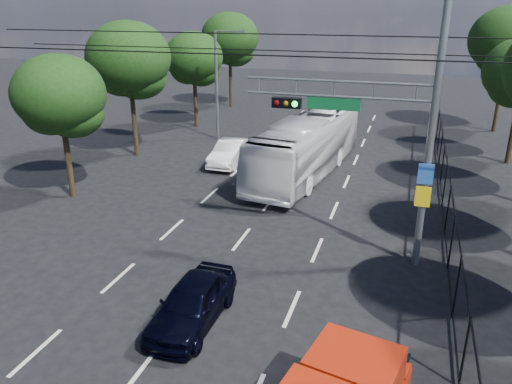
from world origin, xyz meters
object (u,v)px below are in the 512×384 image
at_px(white_van, 230,153).
at_px(signal_mast, 394,115).
at_px(white_bus, 306,147).
at_px(navy_hatchback, 192,303).

bearing_deg(white_van, signal_mast, -45.58).
xyz_separation_m(white_bus, white_van, (-4.49, 0.54, -0.87)).
bearing_deg(signal_mast, navy_hatchback, -131.36).
bearing_deg(signal_mast, white_bus, 118.27).
xyz_separation_m(signal_mast, white_van, (-9.07, 9.04, -4.56)).
relative_size(white_bus, white_van, 2.70).
height_order(signal_mast, navy_hatchback, signal_mast).
relative_size(signal_mast, white_van, 2.31).
height_order(signal_mast, white_van, signal_mast).
bearing_deg(navy_hatchback, white_bus, 89.50).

